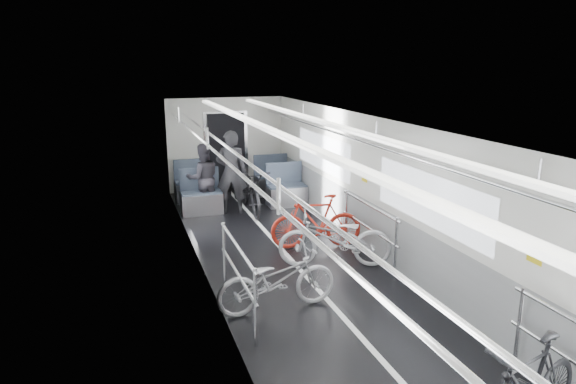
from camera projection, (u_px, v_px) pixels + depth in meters
name	position (u px, v px, depth m)	size (l,w,h in m)	color
car_shell	(291.00, 196.00, 8.54)	(3.02, 14.01, 2.41)	black
bike_left_far	(277.00, 279.00, 6.95)	(0.59, 1.69, 0.89)	#A0A1A5
bike_right_mid	(335.00, 238.00, 8.40)	(0.65, 1.86, 0.98)	#BABBC0
bike_right_far	(316.00, 221.00, 9.26)	(0.47, 1.65, 0.99)	red
bike_aisle	(251.00, 190.00, 11.50)	(0.66, 1.90, 1.00)	black
person_standing	(231.00, 172.00, 11.26)	(0.68, 0.45, 1.86)	black
person_seated	(203.00, 178.00, 11.39)	(0.76, 0.59, 1.55)	#2A272F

